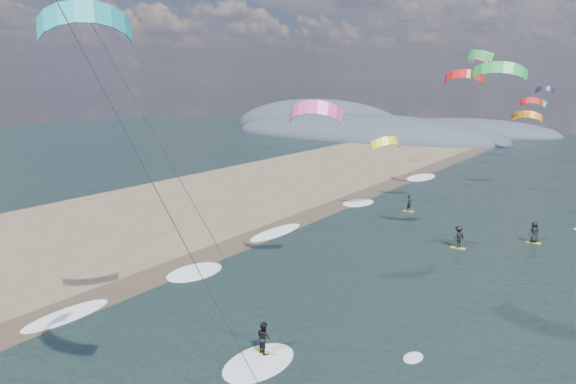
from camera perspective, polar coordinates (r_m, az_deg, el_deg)
The scene contains 7 objects.
sand_strip at distance 45.53m, azimuth -26.64°, elevation -5.87°, with size 26.00×240.00×0.00m, color brown.
wet_sand_strip at distance 36.04m, azimuth -16.82°, elevation -9.55°, with size 3.00×240.00×0.00m, color #382D23.
coastal_hills at distance 133.50m, azimuth 6.98°, elevation 6.01°, with size 80.00×41.00×15.00m.
kitesurfer_near_b at distance 22.73m, azimuth -13.61°, elevation 4.80°, with size 6.72×9.09×15.90m.
far_kitesurfers at distance 47.04m, azimuth 18.36°, elevation -3.60°, with size 13.20×10.24×1.73m.
bg_kite_field at distance 63.56m, azimuth 19.78°, elevation 9.86°, with size 14.61×76.28×9.62m.
shoreline_surf at distance 38.22m, azimuth -10.15°, elevation -8.00°, with size 2.40×79.40×0.11m.
Camera 1 is at (14.27, -11.17, 12.67)m, focal length 35.00 mm.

